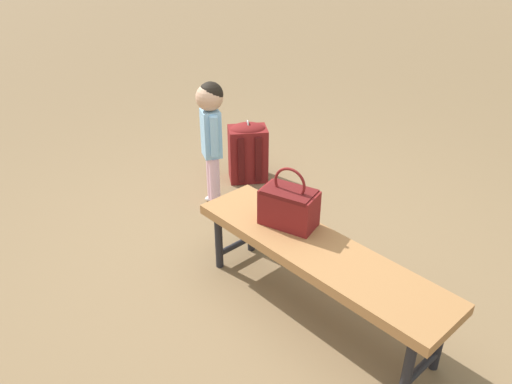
# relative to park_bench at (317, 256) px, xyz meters

# --- Properties ---
(ground_plane) EXTENTS (40.00, 40.00, 0.00)m
(ground_plane) POSITION_rel_park_bench_xyz_m (0.66, -0.02, -0.39)
(ground_plane) COLOR brown
(ground_plane) RESTS_ON ground
(park_bench) EXTENTS (1.64, 0.65, 0.45)m
(park_bench) POSITION_rel_park_bench_xyz_m (0.00, 0.00, 0.00)
(park_bench) COLOR #9E6B3D
(park_bench) RESTS_ON ground
(handbag) EXTENTS (0.37, 0.30, 0.37)m
(handbag) POSITION_rel_park_bench_xyz_m (0.28, -0.01, 0.18)
(handbag) COLOR maroon
(handbag) RESTS_ON park_bench
(child_standing) EXTENTS (0.26, 0.20, 1.00)m
(child_standing) POSITION_rel_park_bench_xyz_m (1.41, -0.12, 0.27)
(child_standing) COLOR #E5B2C6
(child_standing) RESTS_ON ground
(backpack_large) EXTENTS (0.36, 0.39, 0.54)m
(backpack_large) POSITION_rel_park_bench_xyz_m (1.62, -0.58, -0.12)
(backpack_large) COLOR maroon
(backpack_large) RESTS_ON ground
(backpack_small) EXTENTS (0.25, 0.24, 0.34)m
(backpack_small) POSITION_rel_park_bench_xyz_m (0.89, -0.19, -0.22)
(backpack_small) COLOR #1E4C2D
(backpack_small) RESTS_ON ground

